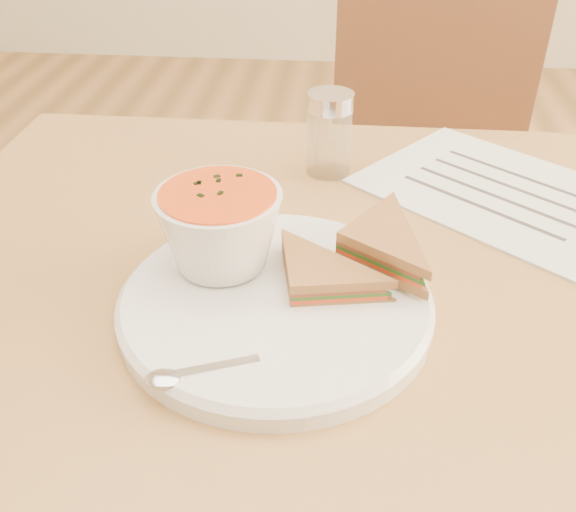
# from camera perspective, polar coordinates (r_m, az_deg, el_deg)

# --- Properties ---
(dining_table) EXTENTS (1.00, 0.70, 0.75)m
(dining_table) POSITION_cam_1_polar(r_m,az_deg,el_deg) (0.95, 4.79, -18.87)
(dining_table) COLOR olive
(dining_table) RESTS_ON floor
(chair_far) EXTENTS (0.52, 0.52, 0.93)m
(chair_far) POSITION_cam_1_polar(r_m,az_deg,el_deg) (1.32, 9.71, 3.52)
(chair_far) COLOR brown
(chair_far) RESTS_ON floor
(plate) EXTENTS (0.33, 0.33, 0.02)m
(plate) POSITION_cam_1_polar(r_m,az_deg,el_deg) (0.61, -1.12, -4.29)
(plate) COLOR white
(plate) RESTS_ON dining_table
(soup_bowl) EXTENTS (0.13, 0.13, 0.08)m
(soup_bowl) POSITION_cam_1_polar(r_m,az_deg,el_deg) (0.62, -6.04, 2.09)
(soup_bowl) COLOR white
(soup_bowl) RESTS_ON plate
(sandwich_half_a) EXTENTS (0.11, 0.11, 0.03)m
(sandwich_half_a) POSITION_cam_1_polar(r_m,az_deg,el_deg) (0.57, 0.19, -3.93)
(sandwich_half_a) COLOR #A5693A
(sandwich_half_a) RESTS_ON plate
(sandwich_half_b) EXTENTS (0.14, 0.14, 0.03)m
(sandwich_half_b) POSITION_cam_1_polar(r_m,az_deg,el_deg) (0.62, 4.26, 0.88)
(sandwich_half_b) COLOR #A5693A
(sandwich_half_b) RESTS_ON plate
(spoon) EXTENTS (0.15, 0.09, 0.01)m
(spoon) POSITION_cam_1_polar(r_m,az_deg,el_deg) (0.53, -6.08, -9.80)
(spoon) COLOR silver
(spoon) RESTS_ON plate
(paper_menu) EXTENTS (0.40, 0.38, 0.00)m
(paper_menu) POSITION_cam_1_polar(r_m,az_deg,el_deg) (0.84, 18.43, 5.44)
(paper_menu) COLOR silver
(paper_menu) RESTS_ON dining_table
(condiment_shaker) EXTENTS (0.08, 0.08, 0.11)m
(condiment_shaker) POSITION_cam_1_polar(r_m,az_deg,el_deg) (0.83, 3.68, 10.79)
(condiment_shaker) COLOR silver
(condiment_shaker) RESTS_ON dining_table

